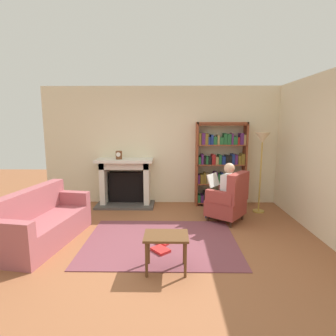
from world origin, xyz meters
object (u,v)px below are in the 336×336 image
at_px(bookshelf, 220,165).
at_px(seated_reader, 224,189).
at_px(floor_lamp, 262,145).
at_px(sofa_floral, 42,223).
at_px(fireplace, 126,180).
at_px(mantel_clock, 119,155).
at_px(armchair_reading, 229,200).
at_px(side_table, 166,241).

bearing_deg(bookshelf, seated_reader, -96.02).
bearing_deg(floor_lamp, sofa_floral, -158.30).
distance_m(fireplace, seated_reader, 2.29).
bearing_deg(seated_reader, bookshelf, -148.52).
xyz_separation_m(fireplace, mantel_clock, (-0.12, -0.10, 0.60)).
height_order(seated_reader, floor_lamp, floor_lamp).
distance_m(bookshelf, sofa_floral, 3.82).
relative_size(bookshelf, sofa_floral, 1.06).
distance_m(bookshelf, armchair_reading, 1.20).
xyz_separation_m(fireplace, sofa_floral, (-0.99, -2.03, -0.25)).
xyz_separation_m(fireplace, armchair_reading, (2.16, -1.06, -0.15)).
height_order(mantel_clock, seated_reader, mantel_clock).
bearing_deg(bookshelf, side_table, -112.28).
bearing_deg(mantel_clock, seated_reader, -22.16).
distance_m(seated_reader, floor_lamp, 1.29).
bearing_deg(floor_lamp, side_table, -129.23).
height_order(bookshelf, armchair_reading, bookshelf).
bearing_deg(side_table, seated_reader, 59.98).
xyz_separation_m(seated_reader, side_table, (-1.07, -1.85, -0.21)).
relative_size(fireplace, floor_lamp, 0.77).
bearing_deg(mantel_clock, side_table, -67.95).
distance_m(sofa_floral, floor_lamp, 4.35).
xyz_separation_m(fireplace, side_table, (0.99, -2.84, -0.17)).
relative_size(seated_reader, side_table, 2.04).
bearing_deg(bookshelf, sofa_floral, -146.75).
bearing_deg(fireplace, side_table, -70.77).
bearing_deg(side_table, mantel_clock, 112.05).
bearing_deg(mantel_clock, floor_lamp, -7.14).
relative_size(seated_reader, floor_lamp, 0.67).
height_order(fireplace, mantel_clock, mantel_clock).
relative_size(fireplace, sofa_floral, 0.73).
bearing_deg(bookshelf, floor_lamp, -34.56).
distance_m(fireplace, floor_lamp, 3.08).
xyz_separation_m(bookshelf, armchair_reading, (-0.01, -1.09, -0.50)).
relative_size(mantel_clock, armchair_reading, 0.19).
relative_size(mantel_clock, side_table, 0.33).
xyz_separation_m(sofa_floral, floor_lamp, (3.91, 1.55, 1.12)).
height_order(fireplace, armchair_reading, fireplace).
relative_size(mantel_clock, floor_lamp, 0.11).
height_order(mantel_clock, bookshelf, bookshelf).
bearing_deg(fireplace, seated_reader, -25.58).
xyz_separation_m(sofa_floral, side_table, (1.98, -0.81, 0.09)).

